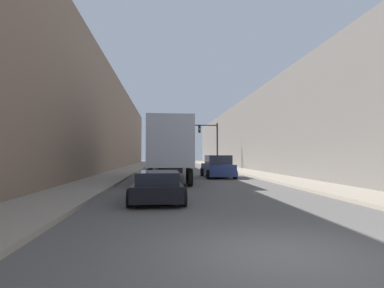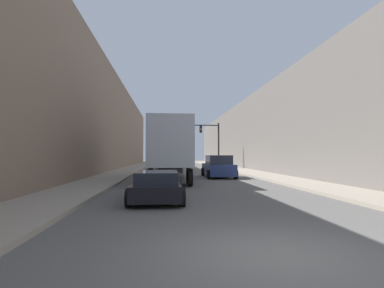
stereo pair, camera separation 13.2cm
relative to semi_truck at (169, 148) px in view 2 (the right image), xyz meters
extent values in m
plane|color=#565451|center=(1.75, -16.48, -2.25)|extent=(200.00, 200.00, 0.00)
cube|color=gray|center=(8.00, 13.52, -2.17)|extent=(2.80, 80.00, 0.15)
cube|color=gray|center=(-4.49, 13.52, -2.17)|extent=(2.80, 80.00, 0.15)
cube|color=#66605B|center=(12.40, 13.52, 2.10)|extent=(6.00, 80.00, 8.70)
cube|color=#846B56|center=(-8.89, 13.52, 3.31)|extent=(6.00, 80.00, 11.11)
cube|color=#B2B7C1|center=(0.00, -1.09, 0.29)|extent=(2.59, 9.68, 2.88)
cube|color=black|center=(0.00, -1.09, -1.30)|extent=(1.29, 9.68, 0.24)
cube|color=silver|center=(0.00, 4.93, -0.86)|extent=(2.59, 2.36, 2.78)
cylinder|color=black|center=(-1.14, -4.73, -1.75)|extent=(0.25, 1.00, 1.00)
cylinder|color=black|center=(1.14, -4.73, -1.75)|extent=(0.25, 1.00, 1.00)
cylinder|color=black|center=(-1.14, -3.53, -1.75)|extent=(0.25, 1.00, 1.00)
cylinder|color=black|center=(1.14, -3.53, -1.75)|extent=(0.25, 1.00, 1.00)
cylinder|color=black|center=(-1.14, 4.93, -1.75)|extent=(0.25, 1.00, 1.00)
cylinder|color=black|center=(1.14, 4.93, -1.75)|extent=(0.25, 1.00, 1.00)
cube|color=black|center=(-0.58, -9.73, -1.80)|extent=(1.79, 4.31, 0.55)
cube|color=#1E232D|center=(-0.58, -9.94, -1.31)|extent=(1.58, 2.37, 0.41)
cylinder|color=black|center=(-1.47, -8.27, -1.93)|extent=(0.25, 0.64, 0.64)
cylinder|color=black|center=(0.32, -8.27, -1.93)|extent=(0.25, 0.64, 0.64)
cylinder|color=black|center=(-1.47, -11.28, -1.93)|extent=(0.25, 0.64, 0.64)
cylinder|color=black|center=(0.32, -11.28, -1.93)|extent=(0.25, 0.64, 0.64)
cube|color=navy|center=(3.92, 2.00, -1.62)|extent=(1.99, 4.91, 0.86)
cube|color=#1E232D|center=(3.92, 1.75, -0.84)|extent=(1.75, 2.70, 0.70)
cylinder|color=black|center=(2.92, 3.75, -1.90)|extent=(0.25, 0.70, 0.70)
cylinder|color=black|center=(4.91, 3.75, -1.90)|extent=(0.25, 0.70, 0.70)
cylinder|color=black|center=(2.92, 0.14, -1.90)|extent=(0.25, 0.70, 0.70)
cylinder|color=black|center=(4.91, 0.14, -1.90)|extent=(0.25, 0.70, 0.70)
cylinder|color=black|center=(6.45, 16.01, 0.68)|extent=(0.20, 0.20, 5.86)
cube|color=black|center=(3.01, 16.01, 3.31)|extent=(6.88, 0.12, 0.12)
cube|color=black|center=(4.16, 16.01, 2.80)|extent=(0.30, 0.24, 0.90)
sphere|color=gold|center=(4.16, 15.87, 2.80)|extent=(0.18, 0.18, 0.18)
cube|color=black|center=(1.86, 16.01, 2.80)|extent=(0.30, 0.24, 0.90)
sphere|color=red|center=(1.86, 15.87, 2.80)|extent=(0.18, 0.18, 0.18)
camera|label=1|loc=(-0.35, -21.66, -0.47)|focal=28.00mm
camera|label=2|loc=(-0.22, -21.67, -0.47)|focal=28.00mm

